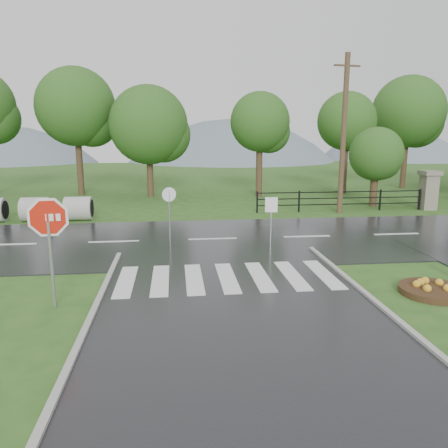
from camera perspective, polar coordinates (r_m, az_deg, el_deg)
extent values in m
plane|color=#2D581D|center=(8.75, 4.56, -17.84)|extent=(120.00, 120.00, 0.00)
cube|color=black|center=(18.05, -1.49, -2.10)|extent=(90.00, 8.00, 0.04)
cube|color=silver|center=(13.25, -12.67, -7.29)|extent=(0.50, 2.80, 0.02)
cube|color=silver|center=(13.18, -8.32, -7.23)|extent=(0.50, 2.80, 0.02)
cube|color=silver|center=(13.18, -3.93, -7.13)|extent=(0.50, 2.80, 0.02)
cube|color=silver|center=(13.25, 0.42, -6.99)|extent=(0.50, 2.80, 0.02)
cube|color=silver|center=(13.41, 4.70, -6.81)|extent=(0.50, 2.80, 0.02)
cube|color=silver|center=(13.63, 8.85, -6.60)|extent=(0.50, 2.80, 0.02)
cube|color=silver|center=(13.92, 12.85, -6.37)|extent=(0.50, 2.80, 0.02)
cube|color=gray|center=(27.79, 25.12, 3.77)|extent=(0.80, 0.80, 2.00)
cube|color=#6B6659|center=(27.68, 25.32, 6.07)|extent=(1.00, 1.00, 0.24)
cube|color=black|center=(25.53, 14.89, 2.52)|extent=(9.50, 0.05, 0.05)
cube|color=black|center=(25.48, 14.93, 3.29)|extent=(9.50, 0.05, 0.05)
cube|color=black|center=(25.43, 14.97, 4.07)|extent=(9.50, 0.05, 0.05)
cube|color=black|center=(24.18, 4.35, 2.86)|extent=(0.08, 0.08, 1.20)
cube|color=black|center=(27.58, 24.16, 2.96)|extent=(0.08, 0.08, 1.20)
sphere|color=slate|center=(79.39, -25.81, -3.10)|extent=(40.00, 40.00, 40.00)
sphere|color=slate|center=(76.21, 0.95, -4.73)|extent=(48.00, 48.00, 48.00)
sphere|color=slate|center=(83.41, 20.41, -0.97)|extent=(36.00, 36.00, 36.00)
cylinder|color=#9E9B93|center=(23.81, -23.40, 1.78)|extent=(1.30, 1.20, 1.20)
cylinder|color=#9E9B93|center=(23.28, -18.45, 1.94)|extent=(1.30, 1.20, 1.20)
cube|color=#939399|center=(11.71, -21.57, -5.03)|extent=(0.07, 0.07, 2.21)
cylinder|color=white|center=(11.44, -22.01, 0.82)|extent=(1.32, 0.17, 1.33)
cylinder|color=red|center=(11.43, -22.03, 0.80)|extent=(1.15, 0.16, 1.15)
cylinder|color=#332111|center=(13.39, 25.62, -7.86)|extent=(1.80, 1.80, 0.18)
cube|color=#939399|center=(16.20, 6.13, -0.29)|extent=(0.04, 0.04, 1.92)
cube|color=white|center=(16.04, 6.20, 2.52)|extent=(0.45, 0.08, 0.55)
cylinder|color=#939399|center=(16.75, -7.11, 0.54)|extent=(0.07, 0.07, 2.18)
cylinder|color=white|center=(16.57, -7.20, 3.85)|extent=(0.52, 0.18, 0.54)
cylinder|color=#473523|center=(24.69, 15.34, 11.10)|extent=(0.28, 0.28, 8.43)
cube|color=brown|center=(24.93, 15.80, 19.29)|extent=(1.50, 0.31, 0.09)
cylinder|color=#3D2B1C|center=(27.83, 19.00, 4.88)|extent=(0.45, 0.45, 2.61)
sphere|color=#245119|center=(27.69, 19.25, 8.63)|extent=(3.17, 3.17, 3.17)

